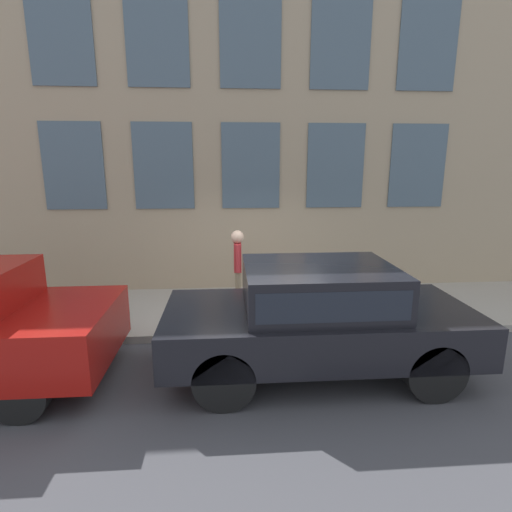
% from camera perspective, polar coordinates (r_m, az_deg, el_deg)
% --- Properties ---
extents(ground_plane, '(80.00, 80.00, 0.00)m').
position_cam_1_polar(ground_plane, '(7.03, 0.66, -11.90)').
color(ground_plane, '#47474C').
extents(sidewalk, '(2.65, 60.00, 0.13)m').
position_cam_1_polar(sidewalk, '(8.22, -0.13, -7.62)').
color(sidewalk, '#A8A093').
rests_on(sidewalk, ground_plane).
extents(building_facade, '(0.33, 40.00, 7.38)m').
position_cam_1_polar(building_facade, '(9.20, -0.83, 17.56)').
color(building_facade, tan).
rests_on(building_facade, ground_plane).
extents(fire_hydrant, '(0.34, 0.45, 0.78)m').
position_cam_1_polar(fire_hydrant, '(7.51, 2.77, -5.91)').
color(fire_hydrant, gray).
rests_on(fire_hydrant, sidewalk).
extents(person, '(0.38, 0.25, 1.58)m').
position_cam_1_polar(person, '(7.84, -2.64, -0.89)').
color(person, '#998466').
rests_on(person, sidewalk).
extents(parked_car_charcoal_near, '(1.89, 4.31, 1.59)m').
position_cam_1_polar(parked_car_charcoal_near, '(5.78, 8.84, -8.08)').
color(parked_car_charcoal_near, black).
rests_on(parked_car_charcoal_near, ground_plane).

